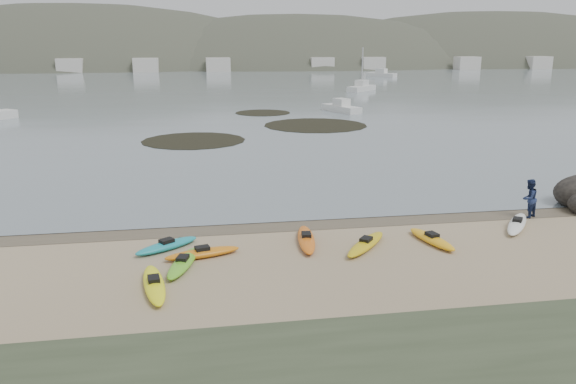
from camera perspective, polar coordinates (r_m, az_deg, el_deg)
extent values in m
plane|color=tan|center=(26.98, 0.00, -3.08)|extent=(600.00, 600.00, 0.00)
plane|color=brown|center=(26.69, 0.11, -3.27)|extent=(60.00, 60.00, 0.00)
plane|color=slate|center=(325.44, -8.89, 13.31)|extent=(1200.00, 1200.00, 0.00)
ellipsoid|color=#69C828|center=(22.03, -10.63, -7.12)|extent=(1.55, 3.25, 0.34)
ellipsoid|color=orange|center=(22.90, -8.68, -6.16)|extent=(3.16, 1.44, 0.34)
ellipsoid|color=teal|center=(23.98, -12.20, -5.35)|extent=(2.81, 2.27, 0.34)
ellipsoid|color=#FDFF15|center=(20.40, -13.45, -9.13)|extent=(1.23, 3.64, 0.34)
ellipsoid|color=white|center=(28.27, 22.25, -3.02)|extent=(2.81, 3.32, 0.34)
ellipsoid|color=#FDB215|center=(24.97, 14.40, -4.67)|extent=(1.36, 3.10, 0.34)
ellipsoid|color=orange|center=(24.18, 1.87, -4.83)|extent=(1.13, 3.65, 0.34)
ellipsoid|color=gold|center=(23.85, 7.92, -5.25)|extent=(2.75, 3.15, 0.34)
imported|color=#1B274F|center=(29.88, 23.28, -0.60)|extent=(1.17, 1.09, 1.93)
cylinder|color=black|center=(49.98, -9.56, 5.16)|extent=(9.02, 9.02, 0.04)
cylinder|color=black|center=(58.66, 2.79, 6.78)|extent=(10.67, 10.67, 0.04)
cylinder|color=black|center=(69.14, -2.58, 8.03)|extent=(6.71, 6.71, 0.04)
cube|color=silver|center=(70.58, 5.44, 8.45)|extent=(3.83, 6.47, 0.87)
cube|color=silver|center=(101.79, 7.48, 10.42)|extent=(6.57, 6.74, 1.03)
cube|color=silver|center=(145.05, 9.46, 11.67)|extent=(6.71, 7.41, 1.10)
ellipsoid|color=#384235|center=(225.60, -19.91, 7.36)|extent=(220.00, 120.00, 80.00)
ellipsoid|color=#384235|center=(220.12, 0.93, 8.78)|extent=(200.00, 110.00, 68.00)
ellipsoid|color=#384235|center=(258.52, 19.60, 8.45)|extent=(230.00, 130.00, 76.00)
cube|color=beige|center=(174.57, -22.39, 11.78)|extent=(7.00, 5.00, 4.00)
cube|color=beige|center=(170.99, -14.35, 12.37)|extent=(7.00, 5.00, 4.00)
cube|color=beige|center=(170.73, -6.11, 12.74)|extent=(7.00, 5.00, 4.00)
cube|color=beige|center=(173.82, 2.01, 12.85)|extent=(7.00, 5.00, 4.00)
cube|color=beige|center=(180.09, 9.71, 12.73)|extent=(7.00, 5.00, 4.00)
cube|color=beige|center=(189.21, 16.77, 12.42)|extent=(7.00, 5.00, 4.00)
cube|color=beige|center=(200.80, 23.08, 11.98)|extent=(7.00, 5.00, 4.00)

